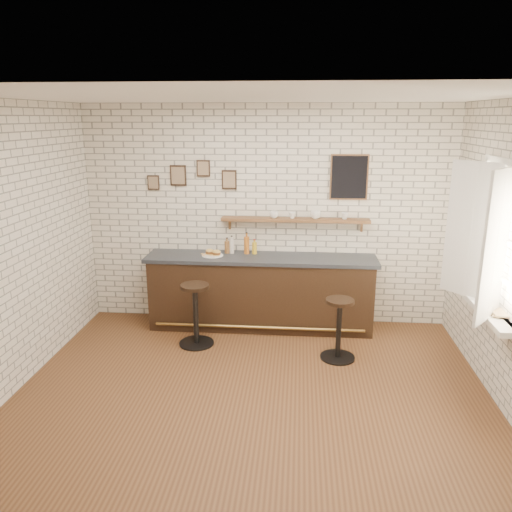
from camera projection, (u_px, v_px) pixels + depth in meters
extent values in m
plane|color=brown|center=(252.00, 390.00, 5.33)|extent=(5.00, 5.00, 0.00)
cube|color=#301F12|center=(261.00, 294.00, 6.84)|extent=(3.00, 0.58, 0.96)
cube|color=#2D333A|center=(261.00, 258.00, 6.70)|extent=(3.10, 0.62, 0.05)
cylinder|color=olive|center=(259.00, 327.00, 6.63)|extent=(2.79, 0.04, 0.04)
cylinder|color=white|center=(213.00, 255.00, 6.73)|extent=(0.28, 0.28, 0.01)
cylinder|color=#E4AD50|center=(217.00, 254.00, 6.75)|extent=(0.05, 0.05, 0.00)
cylinder|color=#E4AD50|center=(215.00, 255.00, 6.72)|extent=(0.05, 0.05, 0.00)
cylinder|color=#E4AD50|center=(206.00, 253.00, 6.81)|extent=(0.06, 0.06, 0.00)
cylinder|color=#E4AD50|center=(215.00, 254.00, 6.76)|extent=(0.06, 0.06, 0.00)
cylinder|color=#E4AD50|center=(203.00, 255.00, 6.71)|extent=(0.06, 0.06, 0.00)
cylinder|color=#E4AD50|center=(217.00, 254.00, 6.75)|extent=(0.04, 0.04, 0.00)
cylinder|color=#E4AD50|center=(211.00, 256.00, 6.68)|extent=(0.05, 0.05, 0.00)
cylinder|color=#E4AD50|center=(204.00, 256.00, 6.69)|extent=(0.04, 0.04, 0.00)
cylinder|color=#E4AD50|center=(202.00, 254.00, 6.77)|extent=(0.05, 0.05, 0.00)
cylinder|color=#E4AD50|center=(214.00, 256.00, 6.68)|extent=(0.06, 0.06, 0.00)
cylinder|color=#E4AD50|center=(206.00, 254.00, 6.76)|extent=(0.04, 0.04, 0.00)
cylinder|color=brown|center=(227.00, 247.00, 6.84)|extent=(0.07, 0.07, 0.17)
cylinder|color=brown|center=(227.00, 240.00, 6.81)|extent=(0.02, 0.02, 0.04)
cylinder|color=black|center=(227.00, 238.00, 6.80)|extent=(0.03, 0.03, 0.01)
cylinder|color=silver|center=(232.00, 246.00, 6.83)|extent=(0.06, 0.06, 0.19)
cylinder|color=silver|center=(232.00, 238.00, 6.80)|extent=(0.02, 0.02, 0.04)
cylinder|color=black|center=(232.00, 236.00, 6.79)|extent=(0.03, 0.03, 0.01)
cylinder|color=#B05F1C|center=(247.00, 245.00, 6.81)|extent=(0.07, 0.07, 0.24)
cylinder|color=#B05F1C|center=(247.00, 235.00, 6.77)|extent=(0.03, 0.03, 0.05)
cylinder|color=black|center=(247.00, 233.00, 6.76)|extent=(0.03, 0.03, 0.01)
cylinder|color=gold|center=(254.00, 248.00, 6.81)|extent=(0.06, 0.06, 0.16)
cylinder|color=gold|center=(254.00, 241.00, 6.78)|extent=(0.03, 0.03, 0.03)
cylinder|color=maroon|center=(254.00, 240.00, 6.78)|extent=(0.03, 0.03, 0.01)
cylinder|color=black|center=(197.00, 343.00, 6.42)|extent=(0.45, 0.45, 0.02)
cylinder|color=black|center=(196.00, 316.00, 6.32)|extent=(0.07, 0.07, 0.74)
cylinder|color=black|center=(195.00, 286.00, 6.21)|extent=(0.43, 0.43, 0.04)
cylinder|color=black|center=(337.00, 357.00, 6.04)|extent=(0.42, 0.42, 0.02)
cylinder|color=black|center=(339.00, 330.00, 5.95)|extent=(0.06, 0.06, 0.69)
cylinder|color=black|center=(340.00, 301.00, 5.85)|extent=(0.42, 0.42, 0.04)
cube|color=brown|center=(295.00, 220.00, 6.72)|extent=(2.00, 0.18, 0.04)
cube|color=brown|center=(230.00, 223.00, 6.89)|extent=(0.03, 0.04, 0.16)
cube|color=brown|center=(362.00, 226.00, 6.74)|extent=(0.03, 0.04, 0.16)
imported|color=white|center=(274.00, 215.00, 6.73)|extent=(0.17, 0.17, 0.09)
imported|color=white|center=(292.00, 215.00, 6.71)|extent=(0.13, 0.13, 0.08)
imported|color=white|center=(316.00, 215.00, 6.68)|extent=(0.15, 0.15, 0.11)
imported|color=white|center=(345.00, 216.00, 6.65)|extent=(0.11, 0.11, 0.09)
cube|color=black|center=(178.00, 175.00, 6.78)|extent=(0.22, 0.02, 0.28)
cube|color=black|center=(203.00, 168.00, 6.72)|extent=(0.18, 0.02, 0.22)
cube|color=black|center=(229.00, 180.00, 6.74)|extent=(0.20, 0.02, 0.26)
cube|color=black|center=(153.00, 183.00, 6.84)|extent=(0.16, 0.02, 0.20)
cube|color=black|center=(349.00, 177.00, 6.59)|extent=(0.46, 0.02, 0.56)
cube|color=white|center=(485.00, 309.00, 5.18)|extent=(0.20, 1.35, 0.06)
cube|color=white|center=(512.00, 162.00, 4.77)|extent=(0.05, 1.30, 0.06)
cube|color=white|center=(492.00, 309.00, 5.17)|extent=(0.05, 1.30, 0.06)
cube|color=white|center=(481.00, 226.00, 5.54)|extent=(0.05, 0.06, 1.50)
cube|color=white|center=(497.00, 246.00, 4.69)|extent=(0.40, 0.46, 1.46)
cube|color=white|center=(476.00, 232.00, 5.27)|extent=(0.40, 0.46, 1.46)
imported|color=tan|center=(491.00, 313.00, 4.95)|extent=(0.20, 0.24, 0.02)
imported|color=tan|center=(492.00, 312.00, 4.92)|extent=(0.19, 0.25, 0.02)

